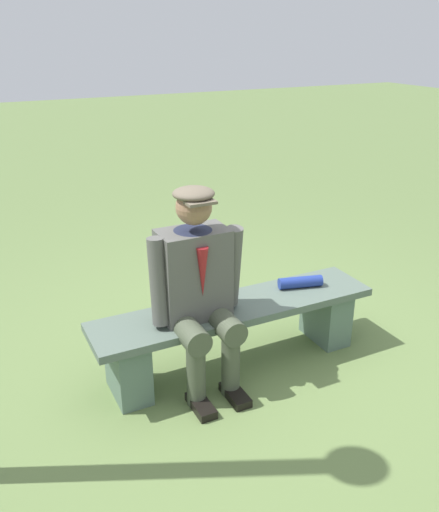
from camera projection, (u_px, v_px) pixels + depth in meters
ground_plane at (235, 363)px, 3.51m from camera, size 30.00×30.00×0.00m
bench at (235, 326)px, 3.40m from camera, size 1.83×0.40×0.43m
seated_man at (198, 285)px, 3.10m from camera, size 0.57×0.56×1.22m
rolled_magazine at (300, 282)px, 3.56m from camera, size 0.30×0.15×0.07m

